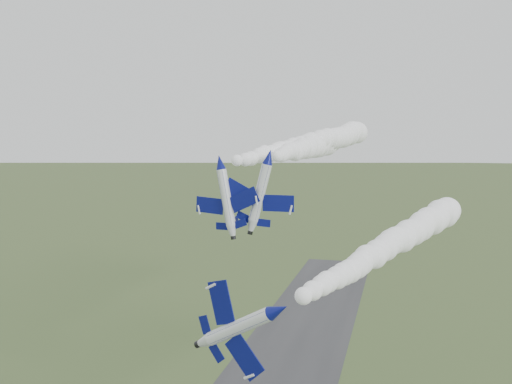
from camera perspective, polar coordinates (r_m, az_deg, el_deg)
jet_lead at (r=53.41m, az=2.24°, el=-11.72°), size 5.96×11.84×8.76m
smoke_trail_jet_lead at (r=81.01m, az=13.70°, el=-4.87°), size 21.78×55.81×4.77m
jet_pair_left at (r=83.37m, az=-3.66°, el=3.01°), size 10.46×12.53×3.52m
smoke_trail_jet_pair_left at (r=118.78m, az=5.65°, el=4.91°), size 19.72×72.15×5.64m
jet_pair_right at (r=81.54m, az=1.30°, el=3.56°), size 10.30×12.78×3.85m
smoke_trail_jet_pair_right at (r=113.95m, az=5.44°, el=4.48°), size 5.79×60.55×5.58m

